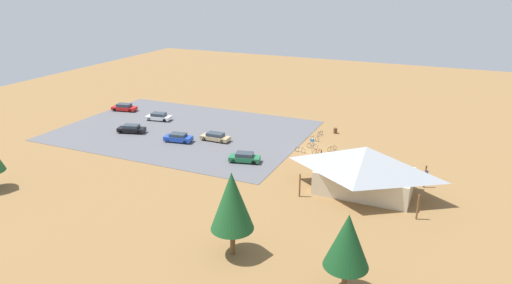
# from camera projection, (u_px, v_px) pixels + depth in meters

# --- Properties ---
(ground) EXTENTS (160.00, 160.00, 0.00)m
(ground) POSITION_uv_depth(u_px,v_px,m) (312.00, 152.00, 67.24)
(ground) COLOR olive
(ground) RESTS_ON ground
(parking_lot_asphalt) EXTENTS (40.11, 28.78, 0.05)m
(parking_lot_asphalt) POSITION_uv_depth(u_px,v_px,m) (184.00, 131.00, 76.45)
(parking_lot_asphalt) COLOR #56565B
(parking_lot_asphalt) RESTS_ON ground
(bike_pavilion) EXTENTS (13.45, 8.96, 5.75)m
(bike_pavilion) POSITION_uv_depth(u_px,v_px,m) (365.00, 167.00, 53.53)
(bike_pavilion) COLOR beige
(bike_pavilion) RESTS_ON ground
(trash_bin) EXTENTS (0.60, 0.60, 0.90)m
(trash_bin) POSITION_uv_depth(u_px,v_px,m) (335.00, 131.00, 75.04)
(trash_bin) COLOR brown
(trash_bin) RESTS_ON ground
(lot_sign) EXTENTS (0.56, 0.08, 2.20)m
(lot_sign) POSITION_uv_depth(u_px,v_px,m) (312.00, 144.00, 66.35)
(lot_sign) COLOR #99999E
(lot_sign) RESTS_ON ground
(pine_far_east) EXTENTS (3.65, 3.65, 7.16)m
(pine_far_east) POSITION_uv_depth(u_px,v_px,m) (347.00, 241.00, 35.52)
(pine_far_east) COLOR brown
(pine_far_east) RESTS_ON ground
(pine_west) EXTENTS (3.97, 3.97, 8.23)m
(pine_west) POSITION_uv_depth(u_px,v_px,m) (232.00, 201.00, 40.53)
(pine_west) COLOR brown
(pine_west) RESTS_ON ground
(bicycle_black_near_porch) EXTENTS (1.74, 0.48, 0.86)m
(bicycle_black_near_porch) POSITION_uv_depth(u_px,v_px,m) (312.00, 146.00, 68.30)
(bicycle_black_near_porch) COLOR black
(bicycle_black_near_porch) RESTS_ON ground
(bicycle_orange_yard_front) EXTENTS (0.97, 1.53, 0.77)m
(bicycle_orange_yard_front) POSITION_uv_depth(u_px,v_px,m) (332.00, 149.00, 67.45)
(bicycle_orange_yard_front) COLOR black
(bicycle_orange_yard_front) RESTS_ON ground
(bicycle_teal_yard_right) EXTENTS (0.55, 1.58, 0.74)m
(bicycle_teal_yard_right) POSITION_uv_depth(u_px,v_px,m) (320.00, 133.00, 74.02)
(bicycle_teal_yard_right) COLOR black
(bicycle_teal_yard_right) RESTS_ON ground
(bicycle_green_back_row) EXTENTS (0.48, 1.62, 0.83)m
(bicycle_green_back_row) POSITION_uv_depth(u_px,v_px,m) (316.00, 157.00, 64.12)
(bicycle_green_back_row) COLOR black
(bicycle_green_back_row) RESTS_ON ground
(bicycle_blue_yard_center) EXTENTS (0.63, 1.64, 0.85)m
(bicycle_blue_yard_center) POSITION_uv_depth(u_px,v_px,m) (335.00, 156.00, 64.47)
(bicycle_blue_yard_center) COLOR black
(bicycle_blue_yard_center) RESTS_ON ground
(bicycle_white_front_row) EXTENTS (1.62, 0.48, 0.80)m
(bicycle_white_front_row) POSITION_uv_depth(u_px,v_px,m) (315.00, 139.00, 71.56)
(bicycle_white_front_row) COLOR black
(bicycle_white_front_row) RESTS_ON ground
(bicycle_red_edge_south) EXTENTS (1.05, 1.36, 0.80)m
(bicycle_red_edge_south) POSITION_uv_depth(u_px,v_px,m) (317.00, 152.00, 66.13)
(bicycle_red_edge_south) COLOR black
(bicycle_red_edge_south) RESTS_ON ground
(bicycle_yellow_lone_east) EXTENTS (1.77, 0.48, 0.84)m
(bicycle_yellow_lone_east) POSITION_uv_depth(u_px,v_px,m) (331.00, 161.00, 62.60)
(bicycle_yellow_lone_east) COLOR black
(bicycle_yellow_lone_east) RESTS_ON ground
(bicycle_silver_by_bin) EXTENTS (1.69, 0.48, 0.86)m
(bicycle_silver_by_bin) POSITION_uv_depth(u_px,v_px,m) (300.00, 150.00, 66.85)
(bicycle_silver_by_bin) COLOR black
(bicycle_silver_by_bin) RESTS_ON ground
(car_white_near_entry) EXTENTS (4.63, 2.59, 1.36)m
(car_white_near_entry) POSITION_uv_depth(u_px,v_px,m) (159.00, 117.00, 81.69)
(car_white_near_entry) COLOR white
(car_white_near_entry) RESTS_ON parking_lot_asphalt
(car_red_second_row) EXTENTS (4.94, 2.65, 1.40)m
(car_red_second_row) POSITION_uv_depth(u_px,v_px,m) (124.00, 107.00, 87.48)
(car_red_second_row) COLOR red
(car_red_second_row) RESTS_ON parking_lot_asphalt
(car_tan_aisle_side) EXTENTS (4.65, 1.79, 1.30)m
(car_tan_aisle_side) POSITION_uv_depth(u_px,v_px,m) (215.00, 137.00, 71.39)
(car_tan_aisle_side) COLOR tan
(car_tan_aisle_side) RESTS_ON parking_lot_asphalt
(car_blue_inner_stall) EXTENTS (4.55, 2.50, 1.36)m
(car_blue_inner_stall) POSITION_uv_depth(u_px,v_px,m) (178.00, 138.00, 70.94)
(car_blue_inner_stall) COLOR #1E42B2
(car_blue_inner_stall) RESTS_ON parking_lot_asphalt
(car_black_by_curb) EXTENTS (4.77, 2.86, 1.37)m
(car_black_by_curb) POSITION_uv_depth(u_px,v_px,m) (131.00, 129.00, 75.08)
(car_black_by_curb) COLOR black
(car_black_by_curb) RESTS_ON parking_lot_asphalt
(car_green_mid_lot) EXTENTS (4.54, 2.71, 1.38)m
(car_green_mid_lot) POSITION_uv_depth(u_px,v_px,m) (245.00, 157.00, 63.11)
(car_green_mid_lot) COLOR #1E6B3D
(car_green_mid_lot) RESTS_ON parking_lot_asphalt
(visitor_crossing_yard) EXTENTS (0.40, 0.39, 1.73)m
(visitor_crossing_yard) POSITION_uv_depth(u_px,v_px,m) (426.00, 175.00, 56.99)
(visitor_crossing_yard) COLOR #2D3347
(visitor_crossing_yard) RESTS_ON ground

